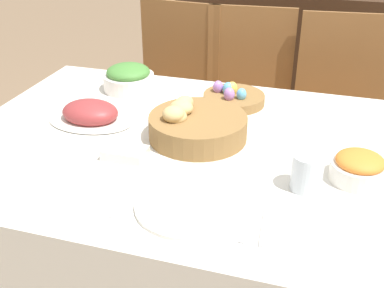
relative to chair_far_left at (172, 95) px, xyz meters
The scene contains 16 objects.
dining_table 0.98m from the chair_far_left, 65.13° to the right, with size 1.54×1.05×0.74m.
chair_far_left is the anchor object (origin of this frame).
chair_far_right 0.82m from the chair_far_left, ahead, with size 0.46×0.46×0.94m.
chair_far_center 0.38m from the chair_far_left, ahead, with size 0.45×0.45×0.94m.
sideboard 1.10m from the chair_far_left, 65.70° to the left, with size 1.38×0.44×0.86m.
bread_basket 0.97m from the chair_far_left, 66.04° to the right, with size 0.31×0.31×0.12m.
egg_basket 0.75m from the chair_far_left, 52.07° to the right, with size 0.22×0.22×0.08m.
ham_platter 0.88m from the chair_far_left, 89.61° to the right, with size 0.30×0.21×0.08m.
green_salad_bowl 0.61m from the chair_far_left, 88.31° to the right, with size 0.20×0.20×0.10m.
carrot_bowl 1.32m from the chair_far_left, 47.97° to the right, with size 0.15×0.15×0.08m.
dinner_plate 1.32m from the chair_far_left, 68.95° to the right, with size 0.27×0.27×0.01m.
fork 1.27m from the chair_far_left, 75.78° to the right, with size 0.02×0.20×0.00m.
knife 1.38m from the chair_far_left, 62.70° to the right, with size 0.02×0.20×0.00m.
spoon 1.40m from the chair_far_left, 61.59° to the right, with size 0.02×0.20×0.00m.
drinking_cup 1.30m from the chair_far_left, 54.84° to the right, with size 0.08×0.08×0.10m.
butter_dish 1.08m from the chair_far_left, 78.11° to the right, with size 0.13×0.08×0.03m.
Camera 1 is at (0.34, -1.25, 1.44)m, focal length 45.00 mm.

